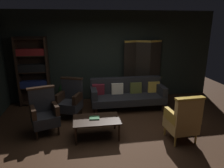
{
  "coord_description": "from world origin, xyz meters",
  "views": [
    {
      "loc": [
        -0.78,
        -4.1,
        2.41
      ],
      "look_at": [
        0.0,
        0.8,
        0.95
      ],
      "focal_mm": 33.19,
      "sensor_mm": 36.0,
      "label": 1
    }
  ],
  "objects_px": {
    "folding_screen": "(142,69)",
    "potted_plant": "(67,93)",
    "armchair_gilt_accent": "(183,120)",
    "bookshelf": "(33,70)",
    "armchair_wing_left": "(44,112)",
    "armchair_wing_right": "(70,99)",
    "velvet_couch": "(127,93)",
    "coffee_table": "(97,121)",
    "book_green_cloth": "(94,118)"
  },
  "relations": [
    {
      "from": "velvet_couch",
      "to": "potted_plant",
      "type": "xyz_separation_m",
      "value": [
        -1.74,
        0.34,
        -0.02
      ]
    },
    {
      "from": "coffee_table",
      "to": "potted_plant",
      "type": "relative_size",
      "value": 1.3
    },
    {
      "from": "bookshelf",
      "to": "coffee_table",
      "type": "distance_m",
      "value": 2.87
    },
    {
      "from": "coffee_table",
      "to": "book_green_cloth",
      "type": "relative_size",
      "value": 4.68
    },
    {
      "from": "potted_plant",
      "to": "armchair_wing_left",
      "type": "bearing_deg",
      "value": -106.64
    },
    {
      "from": "armchair_wing_left",
      "to": "velvet_couch",
      "type": "bearing_deg",
      "value": 26.57
    },
    {
      "from": "coffee_table",
      "to": "armchair_wing_left",
      "type": "xyz_separation_m",
      "value": [
        -1.15,
        0.39,
        0.12
      ]
    },
    {
      "from": "armchair_gilt_accent",
      "to": "armchair_wing_left",
      "type": "bearing_deg",
      "value": 163.55
    },
    {
      "from": "armchair_wing_right",
      "to": "armchair_gilt_accent",
      "type": "bearing_deg",
      "value": -34.04
    },
    {
      "from": "bookshelf",
      "to": "armchair_gilt_accent",
      "type": "bearing_deg",
      "value": -37.96
    },
    {
      "from": "armchair_wing_left",
      "to": "bookshelf",
      "type": "bearing_deg",
      "value": 106.25
    },
    {
      "from": "velvet_couch",
      "to": "potted_plant",
      "type": "bearing_deg",
      "value": 168.89
    },
    {
      "from": "bookshelf",
      "to": "coffee_table",
      "type": "relative_size",
      "value": 2.05
    },
    {
      "from": "armchair_wing_right",
      "to": "potted_plant",
      "type": "relative_size",
      "value": 1.36
    },
    {
      "from": "folding_screen",
      "to": "armchair_gilt_accent",
      "type": "bearing_deg",
      "value": -88.73
    },
    {
      "from": "folding_screen",
      "to": "velvet_couch",
      "type": "xyz_separation_m",
      "value": [
        -0.68,
        -0.77,
        -0.53
      ]
    },
    {
      "from": "folding_screen",
      "to": "potted_plant",
      "type": "height_order",
      "value": "folding_screen"
    },
    {
      "from": "armchair_wing_left",
      "to": "armchair_wing_right",
      "type": "height_order",
      "value": "same"
    },
    {
      "from": "velvet_couch",
      "to": "coffee_table",
      "type": "bearing_deg",
      "value": -124.63
    },
    {
      "from": "folding_screen",
      "to": "coffee_table",
      "type": "xyz_separation_m",
      "value": [
        -1.7,
        -2.25,
        -0.61
      ]
    },
    {
      "from": "folding_screen",
      "to": "armchair_gilt_accent",
      "type": "height_order",
      "value": "folding_screen"
    },
    {
      "from": "coffee_table",
      "to": "armchair_wing_left",
      "type": "bearing_deg",
      "value": 161.17
    },
    {
      "from": "armchair_wing_right",
      "to": "coffee_table",
      "type": "bearing_deg",
      "value": -62.02
    },
    {
      "from": "book_green_cloth",
      "to": "potted_plant",
      "type": "bearing_deg",
      "value": 110.85
    },
    {
      "from": "armchair_gilt_accent",
      "to": "folding_screen",
      "type": "bearing_deg",
      "value": 91.27
    },
    {
      "from": "armchair_gilt_accent",
      "to": "armchair_wing_right",
      "type": "relative_size",
      "value": 1.0
    },
    {
      "from": "book_green_cloth",
      "to": "bookshelf",
      "type": "bearing_deg",
      "value": 126.89
    },
    {
      "from": "coffee_table",
      "to": "book_green_cloth",
      "type": "height_order",
      "value": "book_green_cloth"
    },
    {
      "from": "folding_screen",
      "to": "armchair_wing_right",
      "type": "height_order",
      "value": "folding_screen"
    },
    {
      "from": "coffee_table",
      "to": "armchair_gilt_accent",
      "type": "relative_size",
      "value": 0.96
    },
    {
      "from": "coffee_table",
      "to": "armchair_gilt_accent",
      "type": "xyz_separation_m",
      "value": [
        1.76,
        -0.47,
        0.12
      ]
    },
    {
      "from": "armchair_gilt_accent",
      "to": "armchair_wing_right",
      "type": "bearing_deg",
      "value": 145.96
    },
    {
      "from": "potted_plant",
      "to": "armchair_wing_right",
      "type": "bearing_deg",
      "value": -79.71
    },
    {
      "from": "folding_screen",
      "to": "potted_plant",
      "type": "distance_m",
      "value": 2.52
    },
    {
      "from": "bookshelf",
      "to": "armchair_gilt_accent",
      "type": "relative_size",
      "value": 1.97
    },
    {
      "from": "armchair_gilt_accent",
      "to": "bookshelf",
      "type": "bearing_deg",
      "value": 142.04
    },
    {
      "from": "folding_screen",
      "to": "book_green_cloth",
      "type": "distance_m",
      "value": 2.87
    },
    {
      "from": "folding_screen",
      "to": "bookshelf",
      "type": "height_order",
      "value": "bookshelf"
    },
    {
      "from": "bookshelf",
      "to": "book_green_cloth",
      "type": "xyz_separation_m",
      "value": [
        1.64,
        -2.18,
        -0.64
      ]
    },
    {
      "from": "velvet_couch",
      "to": "coffee_table",
      "type": "distance_m",
      "value": 1.8
    },
    {
      "from": "folding_screen",
      "to": "coffee_table",
      "type": "distance_m",
      "value": 2.88
    },
    {
      "from": "velvet_couch",
      "to": "armchair_wing_right",
      "type": "height_order",
      "value": "armchair_wing_right"
    },
    {
      "from": "folding_screen",
      "to": "armchair_gilt_accent",
      "type": "relative_size",
      "value": 1.83
    },
    {
      "from": "folding_screen",
      "to": "armchair_wing_left",
      "type": "bearing_deg",
      "value": -146.89
    },
    {
      "from": "velvet_couch",
      "to": "armchair_wing_left",
      "type": "bearing_deg",
      "value": -153.43
    },
    {
      "from": "armchair_wing_left",
      "to": "book_green_cloth",
      "type": "distance_m",
      "value": 1.17
    },
    {
      "from": "folding_screen",
      "to": "bookshelf",
      "type": "relative_size",
      "value": 0.93
    },
    {
      "from": "coffee_table",
      "to": "armchair_wing_left",
      "type": "height_order",
      "value": "armchair_wing_left"
    },
    {
      "from": "potted_plant",
      "to": "book_green_cloth",
      "type": "distance_m",
      "value": 1.91
    },
    {
      "from": "armchair_wing_left",
      "to": "folding_screen",
      "type": "bearing_deg",
      "value": 33.11
    }
  ]
}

